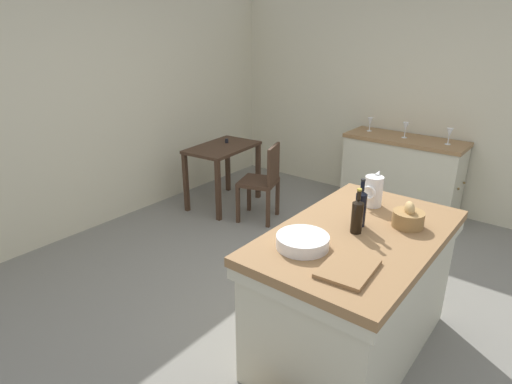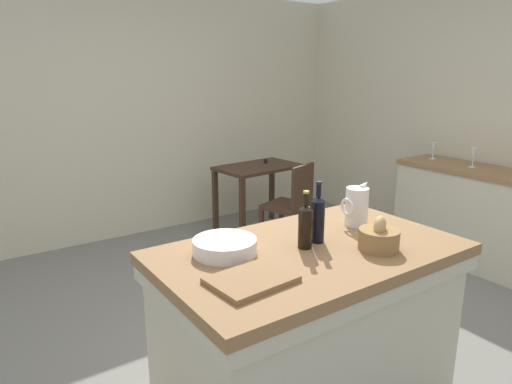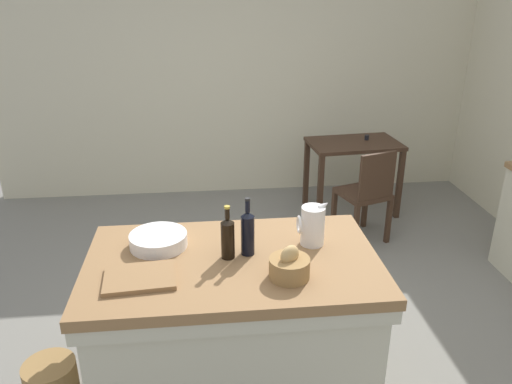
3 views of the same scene
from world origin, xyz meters
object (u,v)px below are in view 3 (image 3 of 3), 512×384
Objects in this scene: cutting_board at (140,277)px; wine_bottle_amber at (228,237)px; island_table at (234,325)px; writing_desk at (353,154)px; wooden_chair at (367,193)px; wash_bowl at (158,240)px; wine_bottle_dark at (248,232)px; pitcher at (312,225)px; bread_basket at (289,266)px.

wine_bottle_amber reaches higher than cutting_board.
writing_desk is (1.38, 2.44, 0.14)m from island_table.
island_table is 2.81m from writing_desk.
wooden_chair is (1.32, 1.78, -0.01)m from island_table.
wine_bottle_amber reaches higher than wash_bowl.
wash_bowl is at bearing 78.48° from cutting_board.
wine_bottle_dark is (0.08, 0.04, 0.55)m from island_table.
island_table reaches higher than writing_desk.
island_table is 0.71m from pitcher.
wooden_chair is at bearing 54.47° from wine_bottle_dark.
wine_bottle_dark reaches higher than wash_bowl.
wash_bowl reaches higher than cutting_board.
pitcher is at bearing -4.04° from wash_bowl.
wine_bottle_amber is (0.44, 0.17, 0.11)m from cutting_board.
writing_desk is 3.02× the size of wash_bowl.
cutting_board is (-1.84, -2.60, 0.29)m from writing_desk.
wash_bowl reaches higher than wooden_chair.
wooden_chair is 1.95m from pitcher.
island_table is at bearing 141.90° from bread_basket.
bread_basket is at bearing -38.10° from island_table.
wine_bottle_amber is at bearing 141.94° from bread_basket.
pitcher is at bearing 16.67° from cutting_board.
wooden_chair is 2.66m from cutting_board.
pitcher is 0.95m from cutting_board.
island_table is at bearing -24.23° from wash_bowl.
wine_bottle_amber is (-0.02, 0.02, 0.54)m from island_table.
bread_basket is 0.73m from cutting_board.
wooden_chair is 2.61× the size of cutting_board.
wine_bottle_dark is at bearing -168.60° from pitcher.
bread_basket reaches higher than island_table.
writing_desk is at bearing 67.19° from bread_basket.
pitcher reaches higher than cutting_board.
wash_bowl is (-0.84, 0.06, -0.08)m from pitcher.
island_table is at bearing -165.20° from pitcher.
pitcher is 0.77× the size of cutting_board.
cutting_board is (-0.07, -0.33, -0.03)m from wash_bowl.
pitcher is at bearing 60.98° from bread_basket.
wine_bottle_amber is (0.37, -0.16, 0.08)m from wash_bowl.
island_table is 1.71× the size of wooden_chair.
wash_bowl is at bearing 175.96° from pitcher.
cutting_board is 1.16× the size of wine_bottle_amber.
bread_basket reaches higher than cutting_board.
pitcher is (0.45, 0.12, 0.53)m from island_table.
island_table is 0.65m from cutting_board.
writing_desk is 2.76m from wine_bottle_dark.
island_table is 5.21× the size of wine_bottle_amber.
cutting_board is 0.59m from wine_bottle_dark.
island_table is 0.59m from bread_basket.
wine_bottle_amber is at bearing -23.32° from wash_bowl.
wine_bottle_amber is at bearing -127.35° from wooden_chair.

